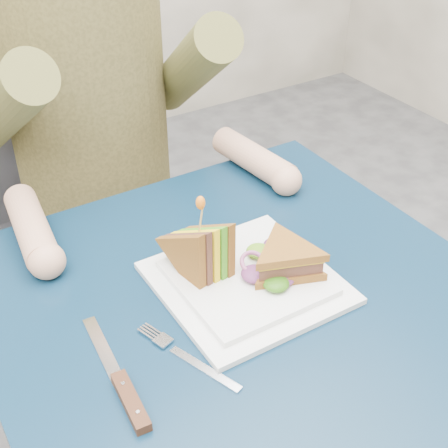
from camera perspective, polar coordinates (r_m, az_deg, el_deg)
table at (r=1.00m, az=1.87°, el=-10.31°), size 0.75×0.75×0.73m
chair at (r=1.58m, az=-12.31°, el=2.75°), size 0.42×0.40×0.93m
diner at (r=1.32m, az=-12.54°, el=14.34°), size 0.54×0.59×0.74m
plate at (r=0.97m, az=2.07°, el=-5.21°), size 0.26×0.26×0.02m
sandwich_flat at (r=0.95m, az=5.70°, el=-3.24°), size 0.17×0.17×0.05m
sandwich_upright at (r=0.95m, az=-2.04°, el=-2.71°), size 0.09×0.15×0.15m
fork at (r=0.86m, az=-3.16°, el=-12.19°), size 0.07×0.17×0.01m
knife at (r=0.83m, az=-9.03°, el=-14.82°), size 0.03×0.22×0.02m
toothpick at (r=0.91m, az=-2.12°, el=0.47°), size 0.01×0.01×0.06m
toothpick_frill at (r=0.89m, az=-2.16°, el=1.95°), size 0.01×0.01×0.02m
lettuce_spill at (r=0.96m, az=2.01°, el=-3.82°), size 0.15×0.13×0.02m
onion_ring at (r=0.96m, az=2.68°, el=-3.55°), size 0.04×0.04×0.02m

